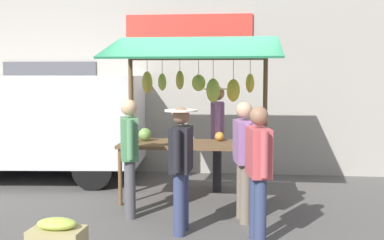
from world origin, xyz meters
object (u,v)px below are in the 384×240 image
(shopper_with_ponytail, at_px, (258,166))
(shopper_in_striped_shirt, at_px, (181,160))
(produce_crate_near, at_px, (57,239))
(vendor_with_sunhat, at_px, (217,128))
(market_stall, at_px, (194,98))
(shopper_with_shopping_bag, at_px, (129,150))
(shopper_in_grey_tee, at_px, (244,153))
(parked_van, at_px, (12,118))

(shopper_with_ponytail, relative_size, shopper_in_striped_shirt, 1.02)
(produce_crate_near, bearing_deg, shopper_in_striped_shirt, -141.35)
(vendor_with_sunhat, xyz_separation_m, produce_crate_near, (1.47, 3.22, -0.83))
(market_stall, distance_m, shopper_with_shopping_bag, 1.40)
(shopper_with_shopping_bag, distance_m, produce_crate_near, 1.75)
(vendor_with_sunhat, bearing_deg, shopper_in_striped_shirt, -11.48)
(shopper_with_shopping_bag, bearing_deg, shopper_in_grey_tee, -107.97)
(shopper_with_shopping_bag, bearing_deg, parked_van, 36.05)
(market_stall, relative_size, shopper_with_shopping_bag, 1.59)
(shopper_with_ponytail, xyz_separation_m, produce_crate_near, (2.08, 0.70, -0.69))
(vendor_with_sunhat, xyz_separation_m, parked_van, (3.76, -0.43, 0.10))
(parked_van, xyz_separation_m, produce_crate_near, (-2.29, 3.65, -0.93))
(vendor_with_sunhat, height_order, shopper_with_shopping_bag, vendor_with_sunhat)
(shopper_in_striped_shirt, bearing_deg, parked_van, 54.70)
(shopper_in_striped_shirt, bearing_deg, shopper_with_ponytail, -102.35)
(shopper_in_grey_tee, bearing_deg, shopper_with_ponytail, -179.13)
(parked_van, bearing_deg, vendor_with_sunhat, 168.28)
(shopper_in_grey_tee, height_order, parked_van, parked_van)
(shopper_in_grey_tee, height_order, shopper_in_striped_shirt, shopper_in_grey_tee)
(vendor_with_sunhat, relative_size, shopper_with_ponytail, 1.11)
(market_stall, xyz_separation_m, shopper_in_striped_shirt, (-0.02, 1.59, -0.67))
(market_stall, height_order, vendor_with_sunhat, market_stall)
(shopper_in_striped_shirt, bearing_deg, produce_crate_near, 131.34)
(market_stall, relative_size, parked_van, 0.55)
(shopper_with_ponytail, height_order, shopper_in_grey_tee, shopper_in_grey_tee)
(shopper_with_shopping_bag, relative_size, produce_crate_near, 2.77)
(market_stall, bearing_deg, vendor_with_sunhat, -114.71)
(vendor_with_sunhat, height_order, produce_crate_near, vendor_with_sunhat)
(vendor_with_sunhat, distance_m, produce_crate_near, 3.63)
(shopper_with_shopping_bag, relative_size, parked_van, 0.35)
(shopper_in_striped_shirt, relative_size, produce_crate_near, 2.68)
(shopper_with_ponytail, bearing_deg, vendor_with_sunhat, 3.23)
(shopper_in_striped_shirt, height_order, parked_van, parked_van)
(market_stall, relative_size, vendor_with_sunhat, 1.46)
(shopper_with_ponytail, height_order, shopper_in_striped_shirt, shopper_with_ponytail)
(parked_van, relative_size, produce_crate_near, 8.03)
(vendor_with_sunhat, height_order, shopper_in_striped_shirt, vendor_with_sunhat)
(shopper_with_shopping_bag, height_order, parked_van, parked_van)
(shopper_with_ponytail, distance_m, parked_van, 5.28)
(shopper_with_shopping_bag, xyz_separation_m, produce_crate_near, (0.39, 1.56, -0.71))
(vendor_with_sunhat, distance_m, shopper_in_grey_tee, 1.77)
(shopper_with_shopping_bag, bearing_deg, shopper_with_ponytail, -133.16)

